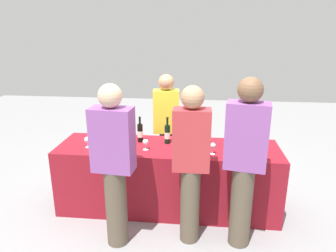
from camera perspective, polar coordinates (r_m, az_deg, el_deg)
The scene contains 20 objects.
ground_plane at distance 4.00m, azimuth 0.00°, elevation -14.45°, with size 12.00×12.00×0.00m, color gray.
tasting_table at distance 3.81m, azimuth 0.00°, elevation -9.35°, with size 2.58×0.72×0.80m, color maroon.
wine_bottle_0 at distance 3.88m, azimuth -9.39°, elevation -0.83°, with size 0.07×0.07×0.33m.
wine_bottle_1 at distance 3.77m, azimuth -5.13°, elevation -1.22°, with size 0.07×0.07×0.31m.
wine_bottle_2 at distance 3.70m, azimuth -0.12°, elevation -1.46°, with size 0.07×0.07×0.33m.
wine_bottle_3 at distance 3.67m, azimuth 4.14°, elevation -1.75°, with size 0.07×0.07×0.32m.
wine_bottle_4 at distance 3.68m, azimuth 7.10°, elevation -1.93°, with size 0.08×0.08×0.30m.
wine_bottle_5 at distance 3.69m, azimuth 11.21°, elevation -1.91°, with size 0.07×0.07×0.32m.
wine_glass_0 at distance 3.70m, azimuth -14.56°, elevation -2.50°, with size 0.07×0.07×0.13m.
wine_glass_1 at distance 3.54m, azimuth -7.12°, elevation -2.70°, with size 0.07×0.07×0.15m.
wine_glass_2 at distance 3.52m, azimuth -4.13°, elevation -3.00°, with size 0.07×0.07×0.13m.
wine_glass_3 at distance 3.51m, azimuth 6.56°, elevation -2.91°, with size 0.07×0.07×0.14m.
wine_glass_4 at distance 3.43m, azimuth 8.21°, elevation -3.64°, with size 0.06×0.06×0.13m.
wine_glass_5 at distance 3.48m, azimuth 12.26°, elevation -3.34°, with size 0.07×0.07×0.15m.
ice_bucket at distance 3.64m, azimuth 15.08°, elevation -3.04°, with size 0.22×0.22×0.16m, color silver.
server_pouring at distance 4.21m, azimuth -0.33°, elevation 0.05°, with size 0.36×0.22×1.55m.
guest_0 at distance 3.03m, azimuth -9.88°, elevation -6.49°, with size 0.41×0.25×1.66m.
guest_1 at distance 3.04m, azimuth 4.23°, elevation -6.26°, with size 0.36×0.22×1.63m.
guest_2 at distance 3.05m, azimuth 13.88°, elevation -5.82°, with size 0.42×0.28×1.72m.
menu_board at distance 4.78m, azimuth -10.25°, elevation -3.96°, with size 0.63×0.03×0.78m, color white.
Camera 1 is at (0.35, -3.37, 2.13)m, focal length 33.30 mm.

